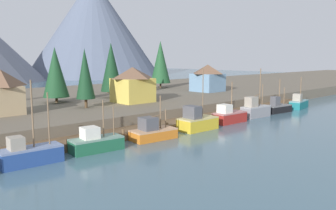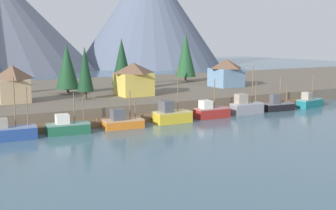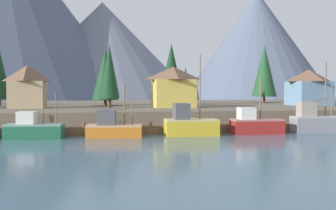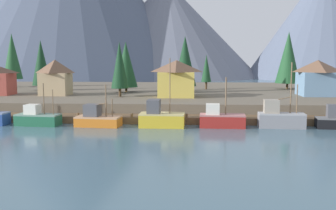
{
  "view_description": "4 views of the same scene",
  "coord_description": "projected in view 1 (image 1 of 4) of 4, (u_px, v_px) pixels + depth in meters",
  "views": [
    {
      "loc": [
        -38.58,
        -36.86,
        11.15
      ],
      "look_at": [
        -0.48,
        3.71,
        3.41
      ],
      "focal_mm": 37.01,
      "sensor_mm": 36.0,
      "label": 1
    },
    {
      "loc": [
        -34.81,
        -62.61,
        13.9
      ],
      "look_at": [
        2.15,
        2.35,
        2.32
      ],
      "focal_mm": 45.2,
      "sensor_mm": 36.0,
      "label": 2
    },
    {
      "loc": [
        -9.95,
        -45.88,
        5.43
      ],
      "look_at": [
        -1.22,
        3.63,
        3.41
      ],
      "focal_mm": 40.73,
      "sensor_mm": 36.0,
      "label": 3
    },
    {
      "loc": [
        4.77,
        -55.74,
        9.59
      ],
      "look_at": [
        1.12,
        3.06,
        2.51
      ],
      "focal_mm": 41.72,
      "sensor_mm": 36.0,
      "label": 4
    }
  ],
  "objects": [
    {
      "name": "fishing_boat_grey",
      "position": [
        255.0,
        110.0,
        64.54
      ],
      "size": [
        6.37,
        2.71,
        9.03
      ],
      "rotation": [
        0.0,
        0.0,
        -0.05
      ],
      "color": "gray",
      "rests_on": "ground_plane"
    },
    {
      "name": "shoreline_bank",
      "position": [
        83.0,
        102.0,
        77.24
      ],
      "size": [
        400.0,
        56.0,
        2.5
      ],
      "primitive_type": "cube",
      "color": "#665B4C",
      "rests_on": "ground_plane"
    },
    {
      "name": "house_yellow",
      "position": [
        133.0,
        84.0,
        66.41
      ],
      "size": [
        6.87,
        6.54,
        6.75
      ],
      "color": "gold",
      "rests_on": "shoreline_bank"
    },
    {
      "name": "house_tan",
      "position": [
        2.0,
        92.0,
        51.73
      ],
      "size": [
        5.54,
        5.03,
        6.82
      ],
      "color": "tan",
      "rests_on": "shoreline_bank"
    },
    {
      "name": "house_blue",
      "position": [
        208.0,
        78.0,
        87.27
      ],
      "size": [
        6.87,
        6.96,
        6.75
      ],
      "color": "#6689A8",
      "rests_on": "shoreline_bank"
    },
    {
      "name": "conifer_back_left",
      "position": [
        160.0,
        62.0,
        96.89
      ],
      "size": [
        5.57,
        5.57,
        13.11
      ],
      "color": "#4C3823",
      "rests_on": "shoreline_bank"
    },
    {
      "name": "fishing_boat_green",
      "position": [
        96.0,
        142.0,
        41.15
      ],
      "size": [
        6.43,
        3.15,
        6.09
      ],
      "rotation": [
        0.0,
        0.0,
        -0.1
      ],
      "color": "#1E5B3D",
      "rests_on": "ground_plane"
    },
    {
      "name": "fishing_boat_teal",
      "position": [
        299.0,
        103.0,
        75.58
      ],
      "size": [
        6.55,
        3.32,
        6.76
      ],
      "rotation": [
        0.0,
        0.0,
        0.16
      ],
      "color": "#196B70",
      "rests_on": "ground_plane"
    },
    {
      "name": "conifer_back_right",
      "position": [
        55.0,
        72.0,
        65.52
      ],
      "size": [
        4.88,
        4.88,
        10.54
      ],
      "color": "#4C3823",
      "rests_on": "shoreline_bank"
    },
    {
      "name": "conifer_centre",
      "position": [
        107.0,
        73.0,
        83.37
      ],
      "size": [
        2.29,
        2.29,
        7.94
      ],
      "color": "#4C3823",
      "rests_on": "shoreline_bank"
    },
    {
      "name": "fishing_boat_blue",
      "position": [
        30.0,
        154.0,
        35.99
      ],
      "size": [
        6.39,
        2.78,
        8.83
      ],
      "rotation": [
        0.0,
        0.0,
        -0.06
      ],
      "color": "navy",
      "rests_on": "ground_plane"
    },
    {
      "name": "conifer_near_left",
      "position": [
        111.0,
        67.0,
        73.55
      ],
      "size": [
        4.67,
        4.67,
        11.7
      ],
      "color": "#4C3823",
      "rests_on": "shoreline_bank"
    },
    {
      "name": "mountain_east_peak",
      "position": [
        94.0,
        27.0,
        198.81
      ],
      "size": [
        76.59,
        76.59,
        56.08
      ],
      "primitive_type": "cone",
      "color": "slate",
      "rests_on": "ground_plane"
    },
    {
      "name": "fishing_boat_yellow",
      "position": [
        197.0,
        122.0,
        53.09
      ],
      "size": [
        6.34,
        3.31,
        9.6
      ],
      "rotation": [
        0.0,
        0.0,
        -0.03
      ],
      "color": "gold",
      "rests_on": "ground_plane"
    },
    {
      "name": "fishing_boat_black",
      "position": [
        277.0,
        107.0,
        69.89
      ],
      "size": [
        6.47,
        3.0,
        6.72
      ],
      "rotation": [
        0.0,
        0.0,
        -0.1
      ],
      "color": "black",
      "rests_on": "ground_plane"
    },
    {
      "name": "fishing_boat_red",
      "position": [
        229.0,
        116.0,
        58.98
      ],
      "size": [
        6.37,
        2.91,
        6.99
      ],
      "rotation": [
        0.0,
        0.0,
        -0.04
      ],
      "color": "maroon",
      "rests_on": "ground_plane"
    },
    {
      "name": "dock",
      "position": [
        177.0,
        124.0,
        55.67
      ],
      "size": [
        80.0,
        4.0,
        1.6
      ],
      "color": "brown",
      "rests_on": "ground_plane"
    },
    {
      "name": "ground_plane",
      "position": [
        114.0,
        116.0,
        68.82
      ],
      "size": [
        400.0,
        400.0,
        1.0
      ],
      "primitive_type": "cube",
      "color": "#476675"
    },
    {
      "name": "fishing_boat_orange",
      "position": [
        152.0,
        132.0,
        46.94
      ],
      "size": [
        6.52,
        3.5,
        5.94
      ],
      "rotation": [
        0.0,
        0.0,
        -0.1
      ],
      "color": "#CC6B1E",
      "rests_on": "ground_plane"
    },
    {
      "name": "conifer_near_right",
      "position": [
        85.0,
        74.0,
        58.63
      ],
      "size": [
        3.21,
        3.21,
        10.13
      ],
      "color": "#4C3823",
      "rests_on": "shoreline_bank"
    }
  ]
}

